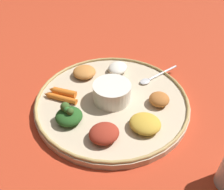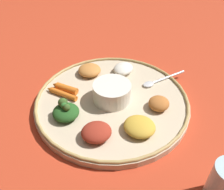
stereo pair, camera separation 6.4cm
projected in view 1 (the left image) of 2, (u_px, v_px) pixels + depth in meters
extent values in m
plane|color=#B7381E|center=(112.00, 104.00, 0.66)|extent=(2.40, 2.40, 0.00)
cylinder|color=#C6B293|center=(112.00, 102.00, 0.65)|extent=(0.41, 0.41, 0.02)
torus|color=tan|center=(112.00, 98.00, 0.65)|extent=(0.41, 0.41, 0.01)
cylinder|color=silver|center=(112.00, 92.00, 0.63)|extent=(0.10, 0.10, 0.05)
cylinder|color=brown|center=(112.00, 86.00, 0.62)|extent=(0.09, 0.09, 0.01)
ellipsoid|color=silver|center=(145.00, 81.00, 0.70)|extent=(0.03, 0.04, 0.01)
cylinder|color=silver|center=(163.00, 73.00, 0.74)|extent=(0.04, 0.11, 0.01)
ellipsoid|color=#23511E|center=(69.00, 116.00, 0.58)|extent=(0.09, 0.09, 0.03)
sphere|color=#23511E|center=(66.00, 106.00, 0.58)|extent=(0.02, 0.02, 0.02)
sphere|color=#385623|center=(65.00, 107.00, 0.57)|extent=(0.02, 0.02, 0.02)
sphere|color=#385623|center=(70.00, 111.00, 0.56)|extent=(0.02, 0.02, 0.02)
sphere|color=#2D6628|center=(67.00, 109.00, 0.57)|extent=(0.02, 0.02, 0.02)
cylinder|color=orange|center=(65.00, 92.00, 0.66)|extent=(0.06, 0.06, 0.02)
cone|color=orange|center=(52.00, 90.00, 0.67)|extent=(0.02, 0.02, 0.02)
cylinder|color=orange|center=(62.00, 98.00, 0.64)|extent=(0.07, 0.07, 0.01)
cone|color=orange|center=(46.00, 94.00, 0.65)|extent=(0.02, 0.02, 0.01)
ellipsoid|color=#B2662D|center=(159.00, 99.00, 0.63)|extent=(0.08, 0.08, 0.03)
ellipsoid|color=maroon|center=(104.00, 133.00, 0.54)|extent=(0.06, 0.07, 0.03)
ellipsoid|color=silver|center=(118.00, 68.00, 0.74)|extent=(0.09, 0.09, 0.03)
ellipsoid|color=#C67A38|center=(84.00, 72.00, 0.72)|extent=(0.10, 0.10, 0.03)
ellipsoid|color=gold|center=(145.00, 123.00, 0.56)|extent=(0.10, 0.10, 0.03)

